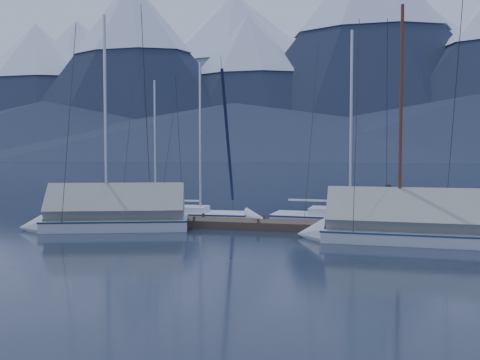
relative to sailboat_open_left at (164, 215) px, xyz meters
name	(u,v)px	position (x,y,z in m)	size (l,w,h in m)	color
ground	(229,234)	(4.77, -4.47, -0.14)	(1000.00, 1000.00, 0.00)	black
mountain_range	(360,79)	(8.89, 365.98, 58.51)	(877.00, 584.00, 150.50)	#475675
dock	(240,225)	(4.77, -2.47, -0.03)	(18.00, 1.50, 0.54)	#382D23
mooring_posts	(230,220)	(4.27, -2.47, 0.21)	(15.12, 1.52, 0.35)	#382D23
sailboat_open_left	(164,215)	(0.00, 0.00, 0.00)	(6.26, 3.03, 7.98)	silver
sailboat_open_mid	(209,217)	(2.68, -0.47, 0.01)	(6.74, 2.87, 8.83)	white
sailboat_open_right	(361,222)	(10.24, -0.59, 0.04)	(7.78, 3.28, 10.10)	silver
sailboat_covered_near	(395,228)	(11.49, -4.64, 0.36)	(7.86, 3.36, 10.10)	silver
sailboat_covered_far	(104,218)	(-1.08, -4.47, 0.37)	(7.80, 4.44, 10.49)	silver
person	(389,204)	(11.38, -2.11, 1.07)	(0.63, 0.41, 1.73)	black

